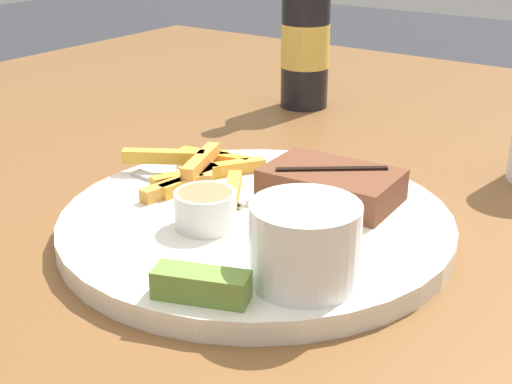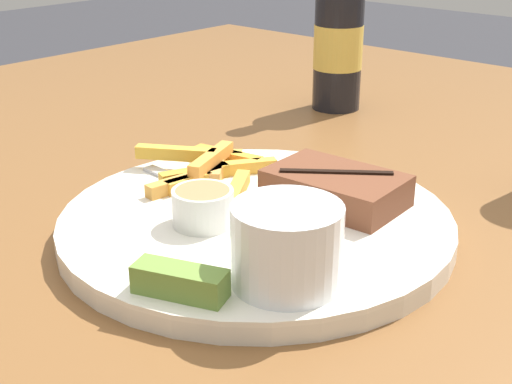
% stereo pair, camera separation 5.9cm
% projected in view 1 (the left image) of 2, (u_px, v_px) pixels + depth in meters
% --- Properties ---
extents(dining_table, '(1.49, 1.50, 0.75)m').
position_uv_depth(dining_table, '(256.00, 293.00, 0.63)').
color(dining_table, brown).
rests_on(dining_table, ground_plane).
extents(dinner_plate, '(0.33, 0.33, 0.02)m').
position_uv_depth(dinner_plate, '(256.00, 224.00, 0.60)').
color(dinner_plate, silver).
rests_on(dinner_plate, dining_table).
extents(steak_portion, '(0.12, 0.08, 0.03)m').
position_uv_depth(steak_portion, '(331.00, 185.00, 0.62)').
color(steak_portion, brown).
rests_on(steak_portion, dinner_plate).
extents(fries_pile, '(0.16, 0.13, 0.02)m').
position_uv_depth(fries_pile, '(200.00, 171.00, 0.66)').
color(fries_pile, gold).
rests_on(fries_pile, dinner_plate).
extents(coleslaw_cup, '(0.08, 0.08, 0.06)m').
position_uv_depth(coleslaw_cup, '(305.00, 239.00, 0.48)').
color(coleslaw_cup, white).
rests_on(coleslaw_cup, dinner_plate).
extents(dipping_sauce_cup, '(0.05, 0.05, 0.03)m').
position_uv_depth(dipping_sauce_cup, '(205.00, 208.00, 0.57)').
color(dipping_sauce_cup, silver).
rests_on(dipping_sauce_cup, dinner_plate).
extents(pickle_spear, '(0.07, 0.04, 0.02)m').
position_uv_depth(pickle_spear, '(201.00, 285.00, 0.47)').
color(pickle_spear, olive).
rests_on(pickle_spear, dinner_plate).
extents(fork_utensil, '(0.13, 0.02, 0.00)m').
position_uv_depth(fork_utensil, '(181.00, 187.00, 0.65)').
color(fork_utensil, '#B7B7BC').
rests_on(fork_utensil, dinner_plate).
extents(beer_bottle, '(0.06, 0.06, 0.24)m').
position_uv_depth(beer_bottle, '(305.00, 43.00, 0.93)').
color(beer_bottle, black).
rests_on(beer_bottle, dining_table).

